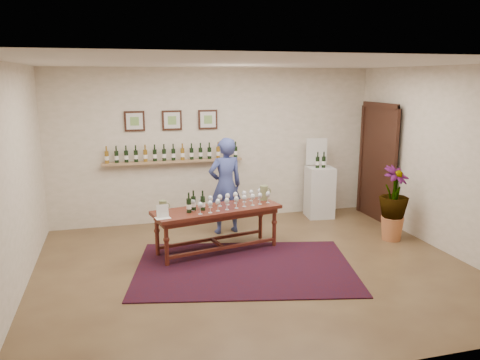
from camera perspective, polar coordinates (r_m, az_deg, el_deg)
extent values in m
plane|color=#513923|center=(6.68, 1.83, -10.68)|extent=(6.00, 6.00, 0.00)
plane|color=silver|center=(8.66, -2.95, 4.25)|extent=(6.00, 0.00, 6.00)
plane|color=silver|center=(4.02, 12.46, -5.46)|extent=(6.00, 0.00, 6.00)
plane|color=silver|center=(6.12, -26.03, -0.35)|extent=(0.00, 5.00, 5.00)
plane|color=silver|center=(7.69, 23.82, 2.20)|extent=(0.00, 5.00, 5.00)
plane|color=silver|center=(6.16, 2.01, 14.07)|extent=(6.00, 6.00, 0.00)
cube|color=tan|center=(8.48, -8.10, 2.26)|extent=(2.50, 0.16, 0.04)
cube|color=black|center=(9.08, 16.66, 1.88)|extent=(0.10, 1.00, 2.10)
cube|color=black|center=(9.06, 16.39, 1.87)|extent=(0.04, 1.12, 2.22)
cube|color=black|center=(8.40, -12.74, 7.01)|extent=(0.35, 0.03, 0.35)
cube|color=silver|center=(8.38, -12.73, 7.00)|extent=(0.28, 0.01, 0.28)
cube|color=#77A351|center=(8.37, -12.73, 7.00)|extent=(0.15, 0.00, 0.15)
cube|color=black|center=(8.45, -8.30, 7.21)|extent=(0.35, 0.03, 0.35)
cube|color=silver|center=(8.43, -8.29, 7.20)|extent=(0.28, 0.01, 0.28)
cube|color=#77A351|center=(8.43, -8.28, 7.20)|extent=(0.15, 0.00, 0.15)
cube|color=black|center=(8.55, -3.94, 7.37)|extent=(0.35, 0.03, 0.35)
cube|color=silver|center=(8.53, -3.92, 7.36)|extent=(0.28, 0.01, 0.28)
cube|color=#77A351|center=(8.53, -3.91, 7.36)|extent=(0.15, 0.00, 0.15)
cube|color=#430B0D|center=(6.67, 0.56, -10.64)|extent=(3.38, 2.61, 0.02)
cube|color=#4B1A12|center=(7.10, -2.81, -3.63)|extent=(2.03, 1.01, 0.05)
cube|color=#4B1A12|center=(7.12, -2.81, -4.11)|extent=(1.90, 0.88, 0.09)
cylinder|color=#4B1A12|center=(6.71, -8.94, -7.83)|extent=(0.07, 0.07, 0.64)
cylinder|color=#4B1A12|center=(7.41, 4.20, -5.75)|extent=(0.07, 0.07, 0.64)
cylinder|color=#4B1A12|center=(7.10, -10.07, -6.71)|extent=(0.07, 0.07, 0.64)
cylinder|color=#4B1A12|center=(7.77, 2.50, -4.86)|extent=(0.07, 0.07, 0.64)
cube|color=#4B1A12|center=(7.08, -2.02, -8.27)|extent=(1.74, 0.41, 0.04)
cube|color=#4B1A12|center=(7.46, -3.47, -7.20)|extent=(1.74, 0.41, 0.04)
cube|color=#4B1A12|center=(7.26, -2.77, -7.72)|extent=(0.14, 0.44, 0.04)
cube|color=silver|center=(6.66, -9.44, -3.78)|extent=(0.23, 0.18, 0.19)
cube|color=silver|center=(9.06, 9.67, -1.46)|extent=(0.54, 0.54, 0.97)
cube|color=silver|center=(9.04, 9.31, 3.46)|extent=(0.41, 0.07, 0.56)
cone|color=#B86B3D|center=(8.12, 18.02, -5.63)|extent=(0.37, 0.37, 0.39)
imported|color=#153314|center=(7.98, 18.27, -2.00)|extent=(0.73, 0.73, 0.67)
imported|color=#35417E|center=(7.94, -1.79, -0.71)|extent=(0.65, 0.48, 1.65)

